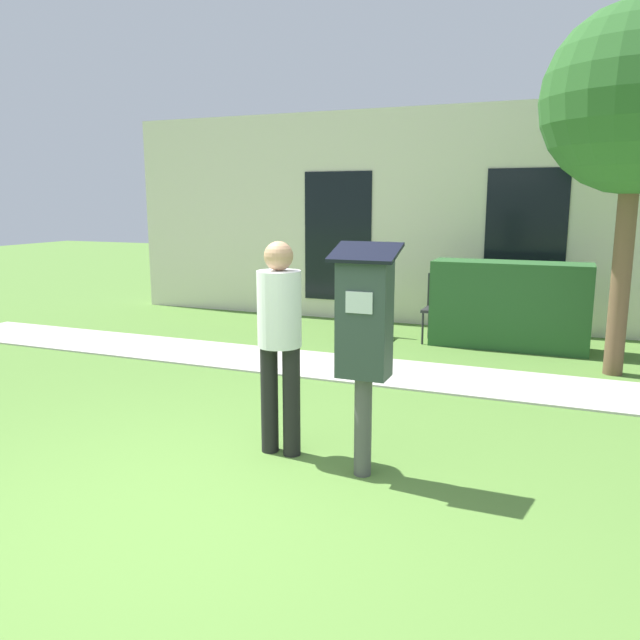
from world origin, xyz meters
The scene contains 9 objects.
ground_plane centered at (0.00, 0.00, 0.00)m, with size 40.00×40.00×0.00m, color #517A33.
sidewalk centered at (0.00, 3.55, 0.01)m, with size 12.00×1.10×0.02m.
building_facade centered at (0.00, 6.49, 1.60)m, with size 10.00×0.26×3.20m.
parking_meter centered at (0.78, 1.00, 1.02)m, with size 0.44×0.31×1.59m.
person_standing centered at (0.10, 1.13, 0.93)m, with size 0.32×0.32×1.58m.
outdoor_chair_left centered at (-0.59, 5.25, 0.53)m, with size 0.44×0.44×0.90m.
outdoor_chair_middle centered at (0.47, 5.35, 0.53)m, with size 0.44×0.44×0.90m.
hedge_row centered at (1.33, 5.32, 0.55)m, with size 1.94×0.60×1.10m.
tree centered at (2.52, 4.43, 2.84)m, with size 1.90×1.90×3.82m.
Camera 1 is at (2.01, -2.85, 1.86)m, focal length 35.00 mm.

